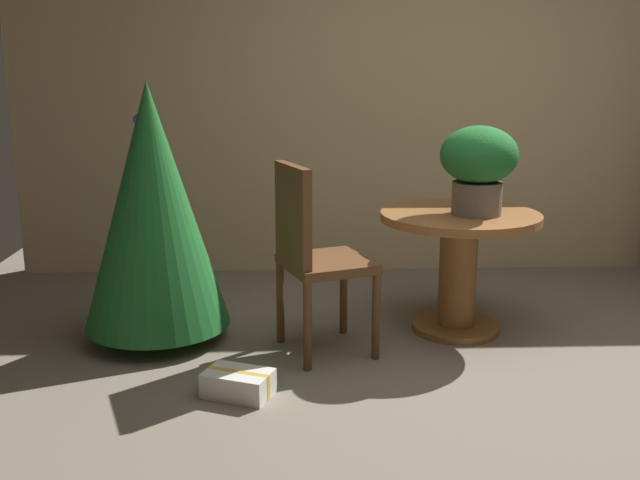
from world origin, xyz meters
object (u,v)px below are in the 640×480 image
Objects in this scene: flower_vase at (479,163)px; gift_box_cream at (238,384)px; wooden_chair_left at (312,250)px; holiday_tree at (153,207)px; round_dining_table at (459,253)px.

flower_vase is 1.37× the size of gift_box_cream.
holiday_tree is at bearing 164.07° from wooden_chair_left.
gift_box_cream is (-0.36, -0.52, -0.51)m from wooden_chair_left.
gift_box_cream is at bearing -125.17° from wooden_chair_left.
holiday_tree is (-1.71, -0.06, 0.29)m from round_dining_table.
flower_vase is 1.76m from gift_box_cream.
gift_box_cream is (0.50, -0.76, -0.70)m from holiday_tree.
gift_box_cream is (-1.29, -0.77, -0.93)m from flower_vase.
wooden_chair_left is at bearing -164.73° from flower_vase.
holiday_tree reaches higher than round_dining_table.
holiday_tree is (-0.86, 0.25, 0.19)m from wooden_chair_left.
round_dining_table is 1.52m from gift_box_cream.
round_dining_table is 0.53m from flower_vase.
round_dining_table is 0.88× the size of wooden_chair_left.
wooden_chair_left is 0.92m from holiday_tree.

